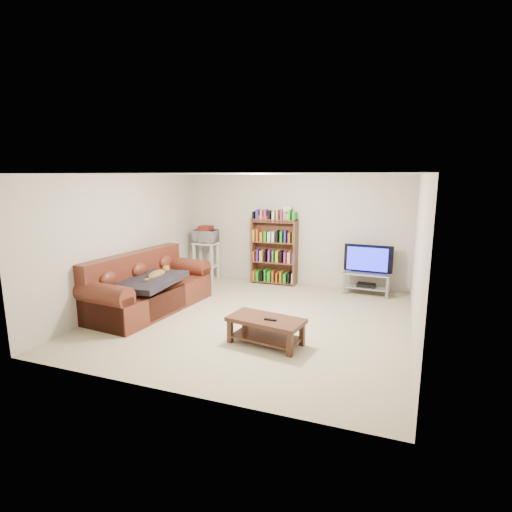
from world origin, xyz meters
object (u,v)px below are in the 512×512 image
at_px(tv_stand, 366,280).
at_px(bookshelf, 274,251).
at_px(sofa, 147,290).
at_px(coffee_table, 266,326).

xyz_separation_m(tv_stand, bookshelf, (-2.02, 0.14, 0.44)).
bearing_deg(sofa, tv_stand, 38.36).
bearing_deg(bookshelf, tv_stand, -5.42).
distance_m(tv_stand, bookshelf, 2.07).
height_order(coffee_table, bookshelf, bookshelf).
bearing_deg(coffee_table, sofa, 173.48).
relative_size(tv_stand, bookshelf, 0.63).
relative_size(coffee_table, bookshelf, 0.79).
relative_size(sofa, coffee_table, 2.16).
bearing_deg(tv_stand, sofa, -145.11).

